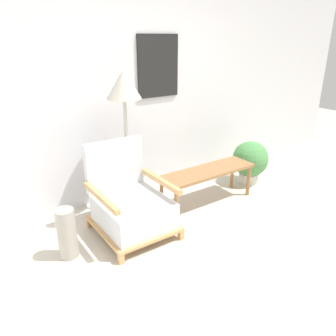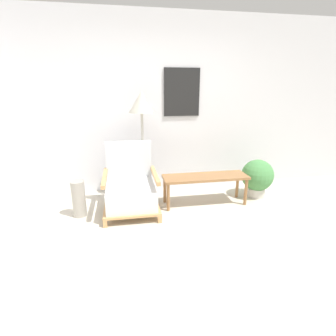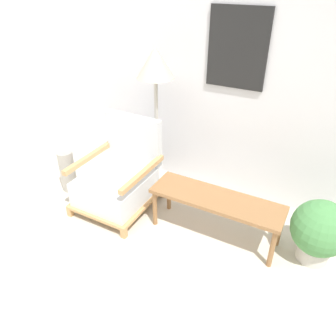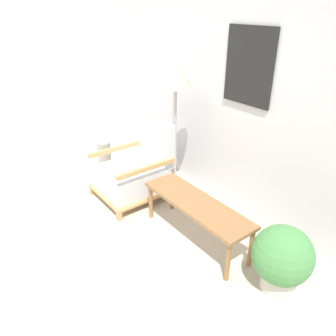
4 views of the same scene
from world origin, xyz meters
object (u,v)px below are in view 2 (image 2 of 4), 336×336
object	(u,v)px
coffee_table	(205,179)
vase	(79,199)
floor_lamp	(142,109)
potted_plant	(257,177)
armchair	(131,189)

from	to	relation	value
coffee_table	vase	bearing A→B (deg)	-177.26
floor_lamp	vase	bearing A→B (deg)	-151.57
floor_lamp	potted_plant	bearing A→B (deg)	-9.00
coffee_table	potted_plant	size ratio (longest dim) A/B	2.07
vase	potted_plant	distance (m)	2.61
armchair	vase	world-z (taller)	armchair
armchair	potted_plant	distance (m)	1.93
floor_lamp	vase	size ratio (longest dim) A/B	3.28
potted_plant	floor_lamp	bearing A→B (deg)	171.00
armchair	floor_lamp	world-z (taller)	floor_lamp
potted_plant	coffee_table	bearing A→B (deg)	-171.86
coffee_table	floor_lamp	bearing A→B (deg)	154.91
armchair	coffee_table	bearing A→B (deg)	1.86
coffee_table	potted_plant	world-z (taller)	potted_plant
floor_lamp	coffee_table	world-z (taller)	floor_lamp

